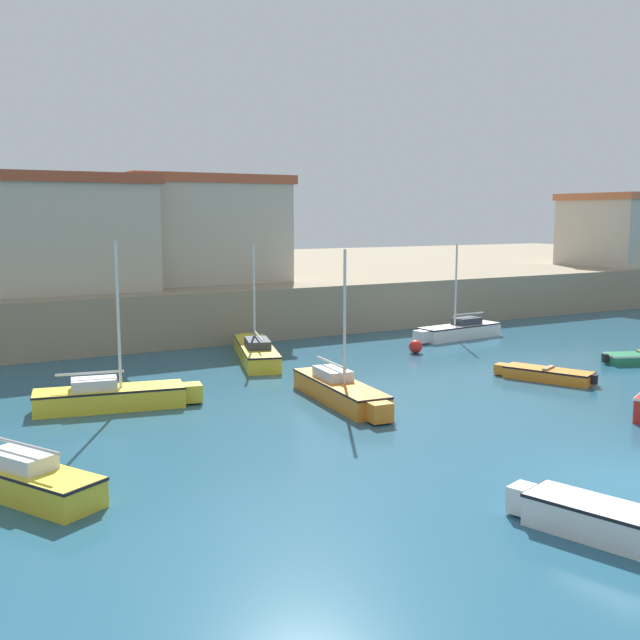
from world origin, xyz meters
name	(u,v)px	position (x,y,z in m)	size (l,w,h in m)	color
ground_plane	(626,483)	(0.00, 0.00, 0.00)	(200.00, 200.00, 0.00)	#235670
quay_seawall	(138,285)	(0.00, 42.89, 1.34)	(120.00, 40.00, 2.69)	gray
sailboat_yellow_0	(113,395)	(-9.16, 13.23, 0.45)	(5.65, 2.35, 5.63)	yellow
sailboat_white_1	(459,330)	(10.38, 18.85, 0.45)	(5.59, 1.79, 4.96)	white
sailboat_orange_2	(340,389)	(-2.03, 10.23, 0.45)	(1.81, 6.08, 5.34)	orange
sailboat_yellow_5	(256,351)	(-1.47, 18.58, 0.45)	(3.24, 6.94, 5.16)	yellow
sailboat_yellow_6	(5,473)	(-13.26, 6.82, 0.44)	(3.75, 5.82, 5.28)	yellow
dinghy_orange_7	(546,374)	(6.83, 9.25, 0.26)	(2.37, 3.87, 0.56)	orange
mooring_buoy	(416,347)	(5.86, 16.53, 0.32)	(0.64, 0.64, 0.64)	red
harbor_shed_near_wharf	(59,232)	(-8.00, 28.11, 5.61)	(8.99, 6.98, 5.81)	#BCB29E
harbor_shed_mid_row	(206,229)	(0.00, 28.43, 5.71)	(9.31, 4.52, 6.00)	#BCB29E
harbor_shed_far_end	(617,229)	(32.00, 26.77, 5.40)	(6.22, 7.20, 5.38)	#BCB29E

